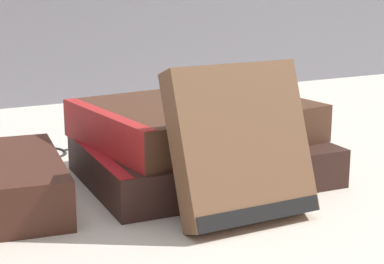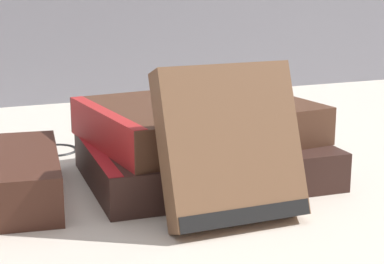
% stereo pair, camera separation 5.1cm
% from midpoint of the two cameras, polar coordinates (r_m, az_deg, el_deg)
% --- Properties ---
extents(ground_plane, '(3.00, 3.00, 0.00)m').
position_cam_midpoint_polar(ground_plane, '(0.59, 1.83, -4.69)').
color(ground_plane, beige).
extents(book_flat_bottom, '(0.22, 0.17, 0.04)m').
position_cam_midpoint_polar(book_flat_bottom, '(0.60, 3.01, -2.59)').
color(book_flat_bottom, '#331E19').
rests_on(book_flat_bottom, ground_plane).
extents(book_flat_top, '(0.21, 0.18, 0.04)m').
position_cam_midpoint_polar(book_flat_top, '(0.60, 2.50, 0.96)').
color(book_flat_top, '#4C2D1E').
rests_on(book_flat_top, book_flat_bottom).
extents(book_leaning_front, '(0.11, 0.06, 0.12)m').
position_cam_midpoint_polar(book_leaning_front, '(0.49, 6.01, -1.79)').
color(book_leaning_front, brown).
rests_on(book_leaning_front, ground_plane).
extents(pocket_watch, '(0.06, 0.06, 0.01)m').
position_cam_midpoint_polar(pocket_watch, '(0.60, 4.80, 2.83)').
color(pocket_watch, silver).
rests_on(pocket_watch, book_flat_top).
extents(reading_glasses, '(0.12, 0.06, 0.00)m').
position_cam_midpoint_polar(reading_glasses, '(0.72, -7.84, -1.23)').
color(reading_glasses, black).
rests_on(reading_glasses, ground_plane).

